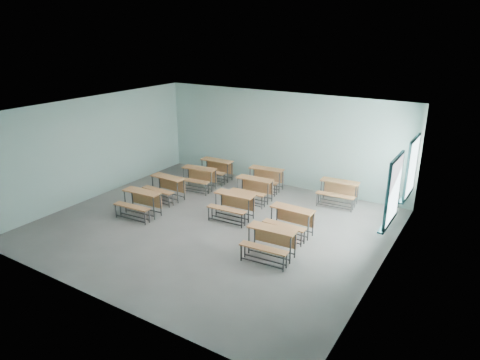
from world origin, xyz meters
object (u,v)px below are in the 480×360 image
at_px(desk_unit_r1c1, 233,203).
at_px(desk_unit_r3c1, 265,176).
at_px(desk_unit_r3c0, 215,167).
at_px(desk_unit_r0c2, 270,239).
at_px(desk_unit_r1c2, 290,218).
at_px(desk_unit_r3c2, 339,189).
at_px(desk_unit_r2c1, 253,187).
at_px(desk_unit_r2c0, 198,175).
at_px(desk_unit_r0c0, 140,200).
at_px(desk_unit_r1c0, 166,185).

relative_size(desk_unit_r1c1, desk_unit_r3c1, 0.98).
height_order(desk_unit_r1c1, desk_unit_r3c0, same).
xyz_separation_m(desk_unit_r1c1, desk_unit_r3c1, (-0.32, 2.51, 0.00)).
relative_size(desk_unit_r0c2, desk_unit_r1c2, 1.03).
bearing_deg(desk_unit_r1c1, desk_unit_r3c1, 94.19).
xyz_separation_m(desk_unit_r0c2, desk_unit_r1c1, (-1.95, 1.40, 0.00)).
relative_size(desk_unit_r3c0, desk_unit_r3c2, 0.98).
bearing_deg(desk_unit_r2c1, desk_unit_r3c0, 152.36).
relative_size(desk_unit_r1c1, desk_unit_r3c2, 0.99).
xyz_separation_m(desk_unit_r1c2, desk_unit_r3c1, (-2.16, 2.58, 0.00)).
distance_m(desk_unit_r2c0, desk_unit_r3c0, 1.06).
bearing_deg(desk_unit_r3c1, desk_unit_r1c1, -88.03).
bearing_deg(desk_unit_r2c1, desk_unit_r1c1, -86.35).
xyz_separation_m(desk_unit_r2c1, desk_unit_r3c1, (-0.17, 1.08, 0.00)).
distance_m(desk_unit_r0c0, desk_unit_r0c2, 4.33).
height_order(desk_unit_r2c1, desk_unit_r3c1, same).
bearing_deg(desk_unit_r1c2, desk_unit_r1c0, 178.47).
bearing_deg(desk_unit_r1c0, desk_unit_r0c2, -16.26).
height_order(desk_unit_r0c2, desk_unit_r3c1, same).
xyz_separation_m(desk_unit_r0c0, desk_unit_r2c1, (2.22, 2.67, 0.00)).
height_order(desk_unit_r0c0, desk_unit_r3c2, same).
bearing_deg(desk_unit_r1c2, desk_unit_r2c0, 161.55).
relative_size(desk_unit_r1c2, desk_unit_r3c0, 0.98).
height_order(desk_unit_r0c0, desk_unit_r2c1, same).
xyz_separation_m(desk_unit_r1c0, desk_unit_r2c1, (2.43, 1.31, 0.00)).
relative_size(desk_unit_r1c0, desk_unit_r2c0, 0.95).
bearing_deg(desk_unit_r2c0, desk_unit_r1c0, -111.67).
relative_size(desk_unit_r0c2, desk_unit_r2c1, 1.01).
bearing_deg(desk_unit_r0c2, desk_unit_r3c1, 116.26).
bearing_deg(desk_unit_r2c0, desk_unit_r2c1, -5.74).
distance_m(desk_unit_r0c2, desk_unit_r1c1, 2.40).
height_order(desk_unit_r0c0, desk_unit_r0c2, same).
bearing_deg(desk_unit_r1c0, desk_unit_r3c0, 84.96).
distance_m(desk_unit_r1c1, desk_unit_r3c0, 3.34).
xyz_separation_m(desk_unit_r2c0, desk_unit_r3c2, (4.46, 1.24, 0.00)).
distance_m(desk_unit_r2c1, desk_unit_r3c0, 2.36).
distance_m(desk_unit_r1c0, desk_unit_r3c0, 2.33).
xyz_separation_m(desk_unit_r3c0, desk_unit_r3c1, (1.97, 0.08, 0.00)).
xyz_separation_m(desk_unit_r3c0, desk_unit_r3c2, (4.49, 0.18, 0.00)).
relative_size(desk_unit_r1c0, desk_unit_r1c1, 0.99).
relative_size(desk_unit_r2c0, desk_unit_r3c1, 1.02).
height_order(desk_unit_r0c0, desk_unit_r1c0, same).
bearing_deg(desk_unit_r1c0, desk_unit_r3c1, 48.78).
bearing_deg(desk_unit_r3c2, desk_unit_r0c2, -98.05).
xyz_separation_m(desk_unit_r2c0, desk_unit_r3c1, (1.95, 1.14, 0.00)).
height_order(desk_unit_r1c0, desk_unit_r1c1, same).
height_order(desk_unit_r2c0, desk_unit_r3c1, same).
xyz_separation_m(desk_unit_r0c2, desk_unit_r3c0, (-4.24, 3.83, 0.00)).
bearing_deg(desk_unit_r1c0, desk_unit_r1c1, -0.24).
height_order(desk_unit_r2c0, desk_unit_r2c1, same).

